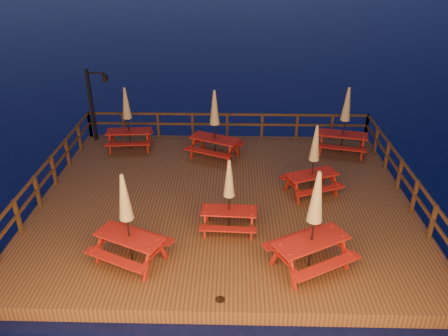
{
  "coord_description": "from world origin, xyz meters",
  "views": [
    {
      "loc": [
        0.27,
        -12.26,
        7.98
      ],
      "look_at": [
        -0.03,
        0.6,
        1.17
      ],
      "focal_mm": 35.0,
      "sensor_mm": 36.0,
      "label": 1
    }
  ],
  "objects_px": {
    "picnic_table_0": "(314,220)",
    "picnic_table_1": "(345,120)",
    "picnic_table_2": "(314,159)",
    "lamp_post": "(94,99)"
  },
  "relations": [
    {
      "from": "lamp_post",
      "to": "picnic_table_0",
      "type": "xyz_separation_m",
      "value": [
        7.66,
        -7.91,
        -0.34
      ]
    },
    {
      "from": "lamp_post",
      "to": "picnic_table_0",
      "type": "relative_size",
      "value": 1.07
    },
    {
      "from": "lamp_post",
      "to": "picnic_table_1",
      "type": "height_order",
      "value": "lamp_post"
    },
    {
      "from": "picnic_table_0",
      "to": "picnic_table_1",
      "type": "distance_m",
      "value": 7.23
    },
    {
      "from": "picnic_table_0",
      "to": "picnic_table_1",
      "type": "height_order",
      "value": "picnic_table_0"
    },
    {
      "from": "picnic_table_1",
      "to": "picnic_table_2",
      "type": "relative_size",
      "value": 1.1
    },
    {
      "from": "picnic_table_0",
      "to": "lamp_post",
      "type": "bearing_deg",
      "value": 105.01
    },
    {
      "from": "lamp_post",
      "to": "picnic_table_0",
      "type": "bearing_deg",
      "value": -45.9
    },
    {
      "from": "picnic_table_0",
      "to": "picnic_table_2",
      "type": "height_order",
      "value": "picnic_table_0"
    },
    {
      "from": "picnic_table_2",
      "to": "picnic_table_1",
      "type": "bearing_deg",
      "value": 40.21
    }
  ]
}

